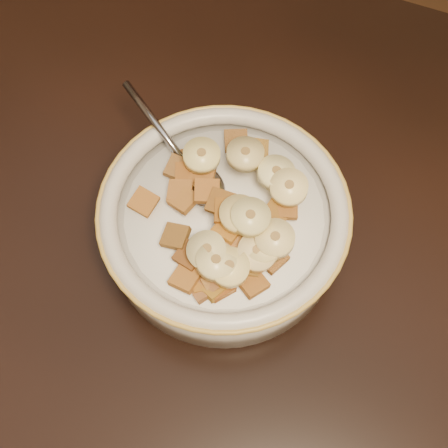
% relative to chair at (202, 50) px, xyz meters
% --- Properties ---
extents(floor, '(4.00, 4.50, 0.10)m').
position_rel_chair_xyz_m(floor, '(-0.05, -0.51, -0.54)').
color(floor, '#422816').
rests_on(floor, ground).
extents(chair, '(0.57, 0.57, 0.99)m').
position_rel_chair_xyz_m(chair, '(0.00, 0.00, 0.00)').
color(chair, '#331C15').
rests_on(chair, floor).
extents(cereal_bowl, '(0.20, 0.20, 0.05)m').
position_rel_chair_xyz_m(cereal_bowl, '(0.20, -0.40, 0.28)').
color(cereal_bowl, '#B9B4AF').
rests_on(cereal_bowl, table).
extents(milk, '(0.17, 0.17, 0.00)m').
position_rel_chair_xyz_m(milk, '(0.20, -0.40, 0.30)').
color(milk, white).
rests_on(milk, cereal_bowl).
extents(spoon, '(0.06, 0.06, 0.01)m').
position_rel_chair_xyz_m(spoon, '(0.17, -0.39, 0.31)').
color(spoon, gray).
rests_on(spoon, cereal_bowl).
extents(cereal_square_0, '(0.03, 0.03, 0.01)m').
position_rel_chair_xyz_m(cereal_square_0, '(0.25, -0.38, 0.31)').
color(cereal_square_0, '#935424').
rests_on(cereal_square_0, milk).
extents(cereal_square_1, '(0.03, 0.03, 0.01)m').
position_rel_chair_xyz_m(cereal_square_1, '(0.21, -0.47, 0.31)').
color(cereal_square_1, brown).
rests_on(cereal_square_1, milk).
extents(cereal_square_2, '(0.02, 0.02, 0.01)m').
position_rel_chair_xyz_m(cereal_square_2, '(0.21, -0.42, 0.32)').
color(cereal_square_2, '#9D631B').
rests_on(cereal_square_2, milk).
extents(cereal_square_3, '(0.02, 0.02, 0.01)m').
position_rel_chair_xyz_m(cereal_square_3, '(0.17, -0.44, 0.32)').
color(cereal_square_3, brown).
rests_on(cereal_square_3, milk).
extents(cereal_square_4, '(0.03, 0.02, 0.01)m').
position_rel_chair_xyz_m(cereal_square_4, '(0.16, -0.40, 0.32)').
color(cereal_square_4, '#965824').
rests_on(cereal_square_4, milk).
extents(cereal_square_5, '(0.03, 0.03, 0.01)m').
position_rel_chair_xyz_m(cereal_square_5, '(0.18, -0.34, 0.31)').
color(cereal_square_5, brown).
rests_on(cereal_square_5, milk).
extents(cereal_square_6, '(0.03, 0.03, 0.01)m').
position_rel_chair_xyz_m(cereal_square_6, '(0.20, -0.34, 0.31)').
color(cereal_square_6, olive).
rests_on(cereal_square_6, milk).
extents(cereal_square_7, '(0.03, 0.03, 0.01)m').
position_rel_chair_xyz_m(cereal_square_7, '(0.23, -0.44, 0.31)').
color(cereal_square_7, brown).
rests_on(cereal_square_7, milk).
extents(cereal_square_8, '(0.03, 0.03, 0.01)m').
position_rel_chair_xyz_m(cereal_square_8, '(0.15, -0.37, 0.31)').
color(cereal_square_8, brown).
rests_on(cereal_square_8, milk).
extents(cereal_square_9, '(0.03, 0.03, 0.01)m').
position_rel_chair_xyz_m(cereal_square_9, '(0.22, -0.45, 0.31)').
color(cereal_square_9, '#935B1E').
rests_on(cereal_square_9, milk).
extents(cereal_square_10, '(0.03, 0.03, 0.01)m').
position_rel_chair_xyz_m(cereal_square_10, '(0.21, -0.41, 0.33)').
color(cereal_square_10, brown).
rests_on(cereal_square_10, milk).
extents(cereal_square_11, '(0.03, 0.03, 0.01)m').
position_rel_chair_xyz_m(cereal_square_11, '(0.24, -0.45, 0.31)').
color(cereal_square_11, '#8F5A21').
rests_on(cereal_square_11, milk).
extents(cereal_square_12, '(0.02, 0.02, 0.01)m').
position_rel_chair_xyz_m(cereal_square_12, '(0.24, -0.39, 0.31)').
color(cereal_square_12, brown).
rests_on(cereal_square_12, milk).
extents(cereal_square_13, '(0.02, 0.02, 0.01)m').
position_rel_chair_xyz_m(cereal_square_13, '(0.13, -0.42, 0.31)').
color(cereal_square_13, brown).
rests_on(cereal_square_13, milk).
extents(cereal_square_14, '(0.02, 0.02, 0.01)m').
position_rel_chair_xyz_m(cereal_square_14, '(0.19, -0.45, 0.31)').
color(cereal_square_14, brown).
rests_on(cereal_square_14, milk).
extents(cereal_square_15, '(0.03, 0.03, 0.01)m').
position_rel_chair_xyz_m(cereal_square_15, '(0.22, -0.47, 0.31)').
color(cereal_square_15, olive).
rests_on(cereal_square_15, milk).
extents(cereal_square_16, '(0.03, 0.03, 0.01)m').
position_rel_chair_xyz_m(cereal_square_16, '(0.23, -0.41, 0.32)').
color(cereal_square_16, brown).
rests_on(cereal_square_16, milk).
extents(cereal_square_17, '(0.03, 0.03, 0.01)m').
position_rel_chair_xyz_m(cereal_square_17, '(0.17, -0.41, 0.32)').
color(cereal_square_17, '#95611D').
rests_on(cereal_square_17, milk).
extents(cereal_square_18, '(0.03, 0.03, 0.01)m').
position_rel_chair_xyz_m(cereal_square_18, '(0.25, -0.43, 0.31)').
color(cereal_square_18, '#96582C').
rests_on(cereal_square_18, milk).
extents(cereal_square_19, '(0.03, 0.03, 0.01)m').
position_rel_chair_xyz_m(cereal_square_19, '(0.23, -0.44, 0.31)').
color(cereal_square_19, brown).
rests_on(cereal_square_19, milk).
extents(cereal_square_20, '(0.03, 0.03, 0.01)m').
position_rel_chair_xyz_m(cereal_square_20, '(0.18, -0.40, 0.33)').
color(cereal_square_20, '#904B18').
rests_on(cereal_square_20, milk).
extents(cereal_square_21, '(0.02, 0.02, 0.01)m').
position_rel_chair_xyz_m(cereal_square_21, '(0.15, -0.38, 0.31)').
color(cereal_square_21, brown).
rests_on(cereal_square_21, milk).
extents(cereal_square_22, '(0.02, 0.02, 0.01)m').
position_rel_chair_xyz_m(cereal_square_22, '(0.17, -0.38, 0.32)').
color(cereal_square_22, brown).
rests_on(cereal_square_22, milk).
extents(cereal_square_23, '(0.02, 0.02, 0.01)m').
position_rel_chair_xyz_m(cereal_square_23, '(0.19, -0.47, 0.31)').
color(cereal_square_23, brown).
rests_on(cereal_square_23, milk).
extents(cereal_square_24, '(0.02, 0.02, 0.01)m').
position_rel_chair_xyz_m(cereal_square_24, '(0.22, -0.43, 0.32)').
color(cereal_square_24, olive).
rests_on(cereal_square_24, milk).
extents(cereal_square_25, '(0.03, 0.03, 0.01)m').
position_rel_chair_xyz_m(cereal_square_25, '(0.22, -0.47, 0.31)').
color(cereal_square_25, olive).
rests_on(cereal_square_25, milk).
extents(cereal_square_26, '(0.03, 0.03, 0.01)m').
position_rel_chair_xyz_m(cereal_square_26, '(0.22, -0.46, 0.31)').
color(cereal_square_26, brown).
rests_on(cereal_square_26, milk).
extents(cereal_square_27, '(0.03, 0.03, 0.01)m').
position_rel_chair_xyz_m(cereal_square_27, '(0.22, -0.41, 0.32)').
color(cereal_square_27, olive).
rests_on(cereal_square_27, milk).
extents(cereal_square_28, '(0.03, 0.03, 0.01)m').
position_rel_chair_xyz_m(cereal_square_28, '(0.21, -0.46, 0.31)').
color(cereal_square_28, '#94641D').
rests_on(cereal_square_28, milk).
extents(cereal_square_29, '(0.03, 0.03, 0.01)m').
position_rel_chair_xyz_m(cereal_square_29, '(0.16, -0.38, 0.32)').
color(cereal_square_29, brown).
rests_on(cereal_square_29, milk).
extents(cereal_square_30, '(0.02, 0.02, 0.01)m').
position_rel_chair_xyz_m(cereal_square_30, '(0.20, -0.41, 0.33)').
color(cereal_square_30, brown).
rests_on(cereal_square_30, milk).
extents(cereal_square_31, '(0.03, 0.03, 0.01)m').
position_rel_chair_xyz_m(cereal_square_31, '(0.23, -0.43, 0.32)').
color(cereal_square_31, '#985D2C').
rests_on(cereal_square_31, milk).
extents(banana_slice_0, '(0.03, 0.03, 0.01)m').
position_rel_chair_xyz_m(banana_slice_0, '(0.22, -0.41, 0.33)').
color(banana_slice_0, '#D6C180').
rests_on(banana_slice_0, milk).
extents(banana_slice_1, '(0.04, 0.03, 0.01)m').
position_rel_chair_xyz_m(banana_slice_1, '(0.23, -0.36, 0.33)').
color(banana_slice_1, '#F1E498').
rests_on(banana_slice_1, milk).
extents(banana_slice_2, '(0.04, 0.04, 0.01)m').
position_rel_chair_xyz_m(banana_slice_2, '(0.25, -0.42, 0.33)').
color(banana_slice_2, '#FFE9A2').
rests_on(banana_slice_2, milk).
extents(banana_slice_3, '(0.04, 0.04, 0.01)m').
position_rel_chair_xyz_m(banana_slice_3, '(0.24, -0.43, 0.32)').
color(banana_slice_3, beige).
rests_on(banana_slice_3, milk).
extents(banana_slice_4, '(0.04, 0.04, 0.01)m').
position_rel_chair_xyz_m(banana_slice_4, '(0.21, -0.45, 0.33)').
color(banana_slice_4, '#D6CD81').
rests_on(banana_slice_4, milk).
extents(banana_slice_5, '(0.03, 0.03, 0.01)m').
position_rel_chair_xyz_m(banana_slice_5, '(0.24, -0.37, 0.33)').
color(banana_slice_5, '#F8EDA4').
rests_on(banana_slice_5, milk).
extents(banana_slice_6, '(0.04, 0.04, 0.02)m').
position_rel_chair_xyz_m(banana_slice_6, '(0.20, -0.45, 0.33)').
color(banana_slice_6, beige).
rests_on(banana_slice_6, milk).
extents(banana_slice_7, '(0.03, 0.03, 0.01)m').
position_rel_chair_xyz_m(banana_slice_7, '(0.22, -0.45, 0.32)').
color(banana_slice_7, '#F4D37A').
rests_on(banana_slice_7, milk).
extents(banana_slice_8, '(0.04, 0.04, 0.01)m').
position_rel_chair_xyz_m(banana_slice_8, '(0.23, -0.41, 0.34)').
color(banana_slice_8, beige).
rests_on(banana_slice_8, milk).
extents(banana_slice_9, '(0.04, 0.04, 0.01)m').
position_rel_chair_xyz_m(banana_slice_9, '(0.24, -0.43, 0.32)').
color(banana_slice_9, '#E7CC85').
rests_on(banana_slice_9, milk).
extents(banana_slice_10, '(0.04, 0.04, 0.01)m').
position_rel_chair_xyz_m(banana_slice_10, '(0.17, -0.37, 0.33)').
color(banana_slice_10, '#E6D381').
rests_on(banana_slice_10, milk).
extents(banana_slice_11, '(0.04, 0.04, 0.01)m').
position_rel_chair_xyz_m(banana_slice_11, '(0.20, -0.36, 0.33)').
color(banana_slice_11, '#CEC480').
rests_on(banana_slice_11, milk).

